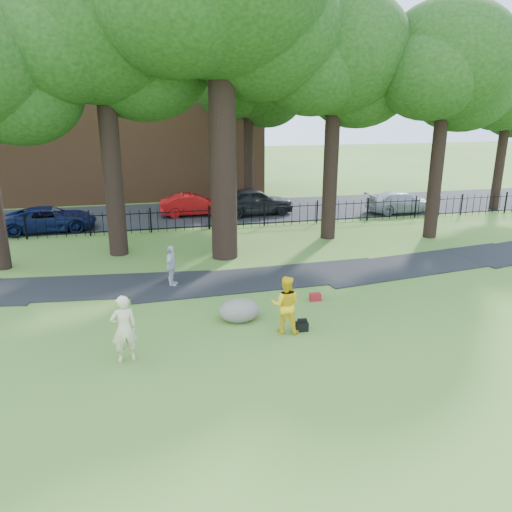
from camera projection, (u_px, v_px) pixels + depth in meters
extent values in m
plane|color=#477127|center=(263.00, 324.00, 15.20)|extent=(120.00, 120.00, 0.00)
cube|color=black|center=(264.00, 279.00, 19.05)|extent=(36.07, 3.85, 0.03)
cube|color=black|center=(200.00, 213.00, 30.08)|extent=(80.00, 7.00, 0.02)
cube|color=black|center=(209.00, 210.00, 26.06)|extent=(44.00, 0.04, 0.04)
cube|color=black|center=(209.00, 226.00, 26.31)|extent=(44.00, 0.04, 0.04)
cube|color=brown|center=(127.00, 108.00, 34.87)|extent=(18.00, 8.00, 12.00)
cylinder|color=black|center=(223.00, 133.00, 20.15)|extent=(1.10, 1.10, 10.50)
ellipsoid|color=black|center=(262.00, 29.00, 20.32)|extent=(6.72, 6.72, 5.71)
ellipsoid|color=black|center=(177.00, 0.00, 17.62)|extent=(6.30, 6.30, 5.36)
ellipsoid|color=black|center=(20.00, 92.00, 19.20)|extent=(4.80, 4.80, 4.08)
cylinder|color=black|center=(111.00, 150.00, 20.79)|extent=(0.80, 0.80, 9.10)
ellipsoid|color=black|center=(100.00, 24.00, 19.35)|extent=(7.20, 7.20, 6.12)
ellipsoid|color=black|center=(144.00, 62.00, 20.92)|extent=(5.76, 5.76, 4.90)
ellipsoid|color=black|center=(60.00, 42.00, 18.60)|extent=(5.40, 5.40, 4.59)
cylinder|color=black|center=(331.00, 152.00, 23.50)|extent=(0.70, 0.70, 8.40)
ellipsoid|color=black|center=(336.00, 50.00, 22.17)|extent=(6.60, 6.60, 5.61)
ellipsoid|color=black|center=(358.00, 80.00, 23.62)|extent=(5.28, 5.28, 4.49)
ellipsoid|color=black|center=(312.00, 66.00, 21.49)|extent=(4.95, 4.95, 4.21)
cylinder|color=black|center=(438.00, 155.00, 23.69)|extent=(0.64, 0.64, 8.05)
ellipsoid|color=black|center=(448.00, 59.00, 22.42)|extent=(6.20, 6.20, 5.27)
ellipsoid|color=black|center=(462.00, 87.00, 23.79)|extent=(4.96, 4.96, 4.22)
ellipsoid|color=black|center=(429.00, 75.00, 21.79)|extent=(4.65, 4.65, 3.95)
imported|color=beige|center=(124.00, 329.00, 12.80)|extent=(0.74, 0.57, 1.82)
imported|color=yellow|center=(286.00, 305.00, 14.43)|extent=(1.01, 0.89, 1.73)
imported|color=silver|center=(171.00, 266.00, 18.12)|extent=(0.65, 0.97, 1.52)
ellipsoid|color=#5B584C|center=(239.00, 309.00, 15.38)|extent=(1.47, 1.25, 0.74)
cube|color=black|center=(302.00, 326.00, 14.71)|extent=(0.38, 0.26, 0.27)
cube|color=maroon|center=(315.00, 297.00, 16.95)|extent=(0.39, 0.27, 0.25)
imported|color=#B60E10|center=(194.00, 205.00, 29.33)|extent=(3.97, 1.49, 1.29)
imported|color=#0C1640|center=(50.00, 219.00, 25.83)|extent=(4.75, 2.46, 1.28)
imported|color=black|center=(253.00, 201.00, 29.49)|extent=(4.92, 2.45, 1.61)
imported|color=#9E9FA7|center=(401.00, 202.00, 30.13)|extent=(4.35, 1.81, 1.26)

